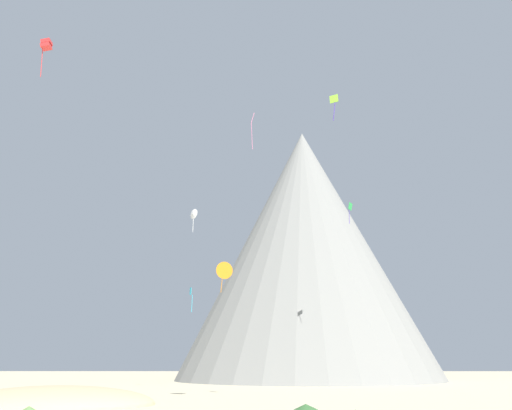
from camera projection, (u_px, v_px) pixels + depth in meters
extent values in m
ellipsoid|color=#C6B284|center=(52.00, 407.00, 54.65)|extent=(25.25, 22.00, 4.10)
cone|color=#386633|center=(306.00, 407.00, 51.41)|extent=(2.99, 2.99, 0.52)
cone|color=gray|center=(305.00, 249.00, 133.82)|extent=(71.76, 71.76, 62.43)
cone|color=gray|center=(326.00, 334.00, 131.64)|extent=(34.22, 34.22, 21.54)
cone|color=gray|center=(353.00, 315.00, 132.32)|extent=(26.70, 26.70, 30.31)
cube|color=red|center=(46.00, 46.00, 62.26)|extent=(1.12, 1.04, 0.68)
cube|color=red|center=(47.00, 43.00, 62.40)|extent=(1.12, 1.04, 0.68)
cylinder|color=red|center=(42.00, 63.00, 61.67)|extent=(0.39, 0.40, 3.79)
cube|color=pink|center=(253.00, 118.00, 82.07)|extent=(0.53, 0.80, 1.57)
cylinder|color=pink|center=(252.00, 136.00, 81.27)|extent=(0.26, 0.64, 4.20)
cone|color=white|center=(193.00, 214.00, 85.75)|extent=(1.48, 1.44, 1.71)
cylinder|color=white|center=(193.00, 225.00, 85.22)|extent=(0.14, 0.30, 2.15)
cube|color=#8CD133|center=(334.00, 99.00, 60.32)|extent=(0.91, 0.69, 1.12)
cylinder|color=#5138B2|center=(334.00, 112.00, 59.88)|extent=(0.32, 0.29, 2.11)
cube|color=green|center=(350.00, 206.00, 95.03)|extent=(0.95, 0.92, 1.35)
cylinder|color=#5138B2|center=(349.00, 217.00, 94.50)|extent=(0.15, 0.13, 2.52)
cone|color=orange|center=(224.00, 270.00, 66.38)|extent=(2.14, 1.06, 2.14)
cylinder|color=orange|center=(222.00, 286.00, 65.86)|extent=(0.22, 0.20, 1.63)
cube|color=#33BCDB|center=(191.00, 291.00, 89.55)|extent=(0.38, 0.62, 1.26)
cylinder|color=#33BCDB|center=(192.00, 303.00, 88.99)|extent=(0.12, 0.29, 2.88)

